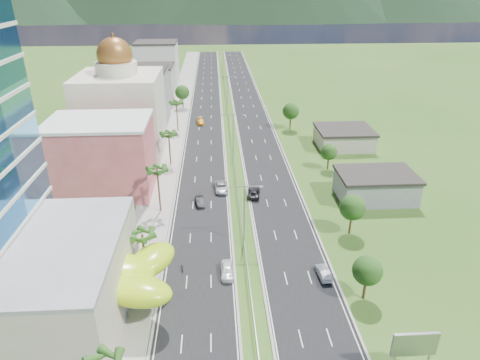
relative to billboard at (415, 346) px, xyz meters
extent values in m
plane|color=#2D5119|center=(-17.00, 18.00, -4.42)|extent=(500.00, 500.00, 0.00)
cube|color=black|center=(-24.50, 108.00, -4.40)|extent=(11.00, 260.00, 0.04)
cube|color=black|center=(-9.50, 108.00, -4.40)|extent=(11.00, 260.00, 0.04)
cube|color=gray|center=(-34.00, 108.00, -4.36)|extent=(7.00, 260.00, 0.12)
cube|color=gray|center=(-17.00, 90.00, -3.80)|extent=(0.08, 216.00, 0.28)
cube|color=gray|center=(-17.00, 192.00, -4.07)|extent=(0.10, 0.12, 0.70)
cylinder|color=gray|center=(-17.00, 28.00, 1.08)|extent=(0.20, 0.20, 11.00)
cube|color=gray|center=(-18.44, 28.00, 6.38)|extent=(2.88, 0.12, 0.12)
cube|color=gray|center=(-15.56, 28.00, 6.38)|extent=(2.88, 0.12, 0.12)
cube|color=silver|center=(-19.72, 28.00, 6.28)|extent=(0.60, 0.25, 0.18)
cube|color=silver|center=(-14.28, 28.00, 6.28)|extent=(0.60, 0.25, 0.18)
cylinder|color=gray|center=(-17.00, 68.00, 1.08)|extent=(0.20, 0.20, 11.00)
cube|color=gray|center=(-18.44, 68.00, 6.38)|extent=(2.88, 0.12, 0.12)
cube|color=gray|center=(-15.56, 68.00, 6.38)|extent=(2.88, 0.12, 0.12)
cube|color=silver|center=(-19.72, 68.00, 6.28)|extent=(0.60, 0.25, 0.18)
cube|color=silver|center=(-14.28, 68.00, 6.28)|extent=(0.60, 0.25, 0.18)
cylinder|color=gray|center=(-17.00, 113.00, 1.08)|extent=(0.20, 0.20, 11.00)
cube|color=gray|center=(-18.44, 113.00, 6.38)|extent=(2.88, 0.12, 0.12)
cube|color=gray|center=(-15.56, 113.00, 6.38)|extent=(2.88, 0.12, 0.12)
cube|color=silver|center=(-19.72, 113.00, 6.28)|extent=(0.60, 0.25, 0.18)
cube|color=silver|center=(-14.28, 113.00, 6.28)|extent=(0.60, 0.25, 0.18)
cylinder|color=gray|center=(-17.00, 158.00, 1.08)|extent=(0.20, 0.20, 11.00)
cube|color=gray|center=(-18.44, 158.00, 6.38)|extent=(2.88, 0.12, 0.12)
cube|color=gray|center=(-15.56, 158.00, 6.38)|extent=(2.88, 0.12, 0.12)
cube|color=silver|center=(-19.72, 158.00, 6.28)|extent=(0.60, 0.25, 0.18)
cube|color=silver|center=(-14.28, 158.00, 6.28)|extent=(0.60, 0.25, 0.18)
cube|color=#AFA490|center=(-49.00, 12.00, 1.08)|extent=(30.00, 24.00, 11.00)
cylinder|color=gray|center=(-41.00, 16.00, -2.42)|extent=(0.50, 0.50, 4.00)
cylinder|color=gray|center=(-34.00, 11.00, -2.42)|extent=(0.50, 0.50, 4.00)
cylinder|color=gray|center=(-38.00, 8.00, -2.42)|extent=(0.50, 0.50, 4.00)
cylinder|color=gray|center=(-32.00, 16.00, -2.42)|extent=(0.50, 0.50, 4.00)
cube|color=#BD4D50|center=(-45.00, 50.00, 3.08)|extent=(20.00, 15.00, 15.00)
cube|color=beige|center=(-45.00, 73.00, 5.58)|extent=(20.00, 20.00, 20.00)
cylinder|color=beige|center=(-45.00, 73.00, 17.08)|extent=(10.00, 10.00, 3.00)
sphere|color=brown|center=(-45.00, 73.00, 20.08)|extent=(8.40, 8.40, 8.40)
cube|color=gray|center=(-44.00, 98.00, 3.58)|extent=(16.00, 15.00, 16.00)
cube|color=#AFA490|center=(-44.00, 120.00, 2.08)|extent=(16.00, 15.00, 13.00)
cube|color=silver|center=(-44.00, 143.00, 4.58)|extent=(16.00, 15.00, 18.00)
cube|color=#D85919|center=(0.00, 0.00, 0.18)|extent=(5.20, 0.35, 3.20)
cube|color=gray|center=(11.00, 43.00, -1.92)|extent=(15.00, 10.00, 5.00)
cube|color=#AFA490|center=(13.00, 73.00, -2.22)|extent=(14.00, 12.00, 4.40)
cylinder|color=#47301C|center=(-32.50, 20.00, -0.67)|extent=(0.36, 0.36, 7.50)
cylinder|color=#47301C|center=(-32.50, 40.00, 0.08)|extent=(0.36, 0.36, 9.00)
cylinder|color=#47301C|center=(-32.50, 63.00, -0.42)|extent=(0.36, 0.36, 8.00)
cylinder|color=#47301C|center=(-32.50, 88.00, -0.02)|extent=(0.36, 0.36, 8.80)
cylinder|color=#47301C|center=(-32.50, 113.00, -1.97)|extent=(0.40, 0.40, 4.90)
sphere|color=#285319|center=(-32.50, 113.00, 1.18)|extent=(4.90, 4.90, 4.90)
cylinder|color=#47301C|center=(-1.00, 13.00, -2.32)|extent=(0.40, 0.40, 4.20)
sphere|color=#285319|center=(-1.00, 13.00, 0.38)|extent=(4.20, 4.20, 4.20)
cylinder|color=#47301C|center=(2.00, 30.00, -2.15)|extent=(0.40, 0.40, 4.55)
sphere|color=#285319|center=(2.00, 30.00, 0.78)|extent=(4.55, 4.55, 4.55)
cylinder|color=#47301C|center=(5.00, 58.00, -2.50)|extent=(0.40, 0.40, 3.85)
sphere|color=#285319|center=(5.00, 58.00, -0.02)|extent=(3.85, 3.85, 3.85)
cylinder|color=#47301C|center=(1.00, 88.00, -1.97)|extent=(0.40, 0.40, 4.90)
sphere|color=#285319|center=(1.00, 88.00, 1.18)|extent=(4.90, 4.90, 4.90)
imported|color=white|center=(-20.20, 19.41, -3.56)|extent=(1.96, 4.81, 1.63)
imported|color=black|center=(-24.90, 42.16, -3.66)|extent=(2.25, 4.60, 1.45)
imported|color=#9D9FA4|center=(-20.53, 48.12, -3.58)|extent=(3.16, 6.00, 1.61)
imported|color=orange|center=(-26.02, 94.80, -3.61)|extent=(2.74, 5.55, 1.55)
imported|color=#B0B3B8|center=(-5.60, 18.10, -3.66)|extent=(1.89, 4.52, 1.45)
imported|color=black|center=(-13.80, 45.22, -3.62)|extent=(3.31, 5.78, 1.52)
imported|color=black|center=(-27.14, 21.13, -3.77)|extent=(0.88, 1.97, 1.22)
camera|label=1|loc=(-21.43, -33.64, 36.88)|focal=32.00mm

